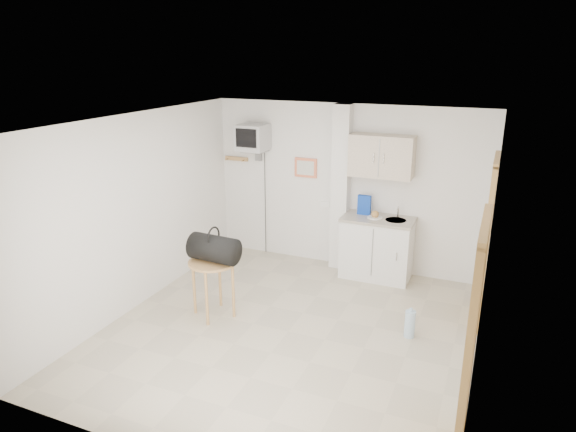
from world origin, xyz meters
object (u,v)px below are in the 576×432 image
at_px(crt_television, 253,138).
at_px(round_table, 213,269).
at_px(duffel_bag, 214,248).
at_px(water_bottle, 410,324).

distance_m(crt_television, round_table, 2.43).
bearing_deg(duffel_bag, crt_television, 106.63).
bearing_deg(crt_television, duffel_bag, -77.20).
height_order(duffel_bag, water_bottle, duffel_bag).
relative_size(duffel_bag, water_bottle, 1.69).
xyz_separation_m(crt_television, duffel_bag, (0.45, -2.00, -1.02)).
bearing_deg(round_table, water_bottle, 10.43).
xyz_separation_m(crt_television, water_bottle, (2.81, -1.57, -1.77)).
height_order(round_table, duffel_bag, duffel_bag).
bearing_deg(crt_television, water_bottle, -29.20).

